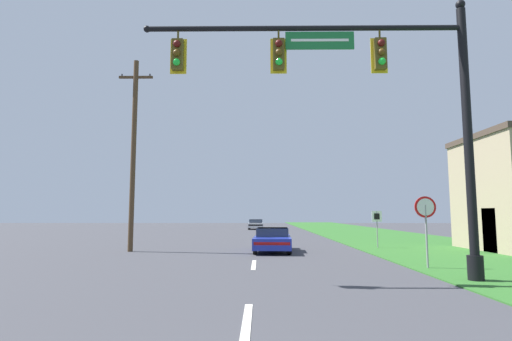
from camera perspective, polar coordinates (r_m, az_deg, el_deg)
grass_verge_right at (r=33.04m, az=18.93°, el=-9.15°), size 10.00×110.00×0.04m
road_center_line at (r=23.43m, az=-0.00°, el=-10.88°), size 0.16×34.80×0.01m
signal_mast at (r=12.66m, az=17.02°, el=9.59°), size 9.96×0.47×8.42m
car_ahead at (r=20.79m, az=2.38°, el=-9.82°), size 2.02×4.56×1.19m
far_car at (r=49.53m, az=-0.03°, el=-7.69°), size 1.82×4.48×1.19m
stop_sign at (r=15.48m, az=23.07°, el=-5.93°), size 0.76×0.07×2.50m
route_sign_post at (r=23.58m, az=16.89°, el=-6.88°), size 0.55×0.06×2.03m
utility_pole_near at (r=21.87m, az=-17.11°, el=2.71°), size 1.80×0.26×10.08m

